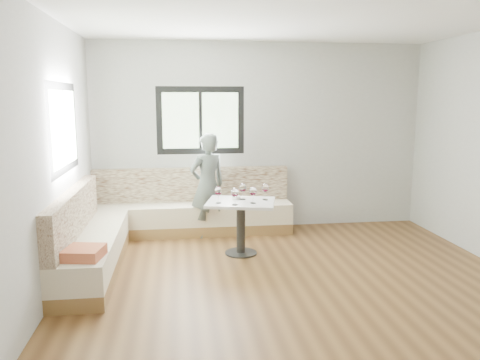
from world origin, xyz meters
The scene contains 10 objects.
room centered at (-0.08, 0.08, 1.41)m, with size 5.01×5.01×2.81m.
banquette centered at (-1.59, 1.63, 0.33)m, with size 2.90×2.80×0.95m.
table centered at (-0.47, 1.23, 0.52)m, with size 0.97×0.84×0.69m.
person centered at (-0.83, 2.05, 0.75)m, with size 0.55×0.36×1.50m, color #545D59.
olive_ramekin centered at (-0.51, 1.35, 0.71)m, with size 0.11×0.11×0.04m.
wine_glass_a centered at (-0.76, 1.15, 0.84)m, with size 0.10×0.10×0.21m.
wine_glass_b centered at (-0.57, 1.02, 0.84)m, with size 0.10×0.10×0.21m.
wine_glass_c centered at (-0.33, 1.08, 0.84)m, with size 0.10×0.10×0.21m.
wine_glass_d centered at (-0.43, 1.32, 0.84)m, with size 0.10×0.10×0.21m.
wine_glass_e centered at (-0.15, 1.27, 0.84)m, with size 0.10×0.10×0.21m.
Camera 1 is at (-1.24, -4.50, 1.97)m, focal length 35.00 mm.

